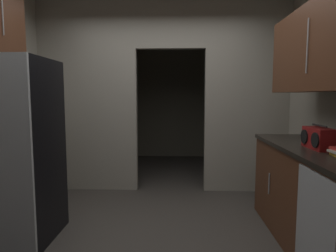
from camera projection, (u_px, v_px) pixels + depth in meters
ground at (155, 242)px, 2.80m from camera, size 20.00×20.00×0.00m
kitchen_partition at (161, 90)px, 4.24m from camera, size 3.59×0.12×2.76m
adjoining_room_shell at (167, 96)px, 5.98m from camera, size 3.59×2.51×2.76m
refrigerator at (10, 151)px, 2.78m from camera, size 0.79×0.77×1.73m
lower_cabinet_run at (321, 202)px, 2.56m from camera, size 0.64×2.03×0.93m
dishwasher at (315, 235)px, 2.01m from camera, size 0.02×0.56×0.87m
upper_cabinet_counterside at (330, 46)px, 2.43m from camera, size 0.36×1.83×0.75m
boombox at (318, 138)px, 2.55m from camera, size 0.16×0.35×0.21m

